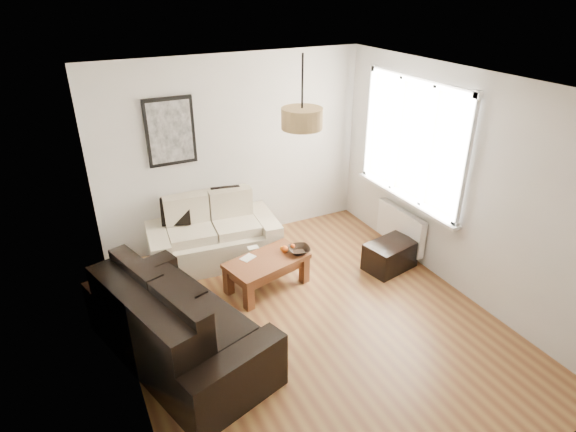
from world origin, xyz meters
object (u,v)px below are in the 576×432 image
ottoman (390,255)px  loveseat_cream (213,231)px  coffee_table (267,273)px  sofa_leather (178,318)px

ottoman → loveseat_cream: bearing=147.5°
loveseat_cream → coffee_table: 1.04m
loveseat_cream → ottoman: 2.36m
coffee_table → sofa_leather: bearing=-151.6°
loveseat_cream → coffee_table: bearing=-63.4°
sofa_leather → coffee_table: bearing=-79.0°
ottoman → sofa_leather: bearing=-172.7°
loveseat_cream → sofa_leather: (-0.90, -1.63, 0.03)m
loveseat_cream → ottoman: (1.98, -1.26, -0.23)m
coffee_table → loveseat_cream: bearing=110.8°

